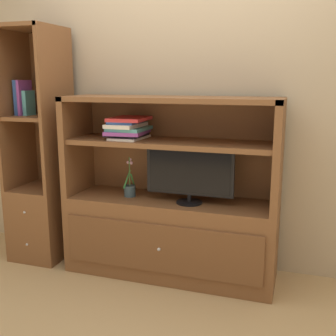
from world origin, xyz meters
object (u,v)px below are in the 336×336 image
(media_console, at_px, (170,218))
(tv_monitor, at_px, (190,175))
(upright_book_row, at_px, (24,99))
(potted_plant, at_px, (130,189))
(bookshelf_tall, at_px, (42,184))
(magazine_stack, at_px, (128,128))

(media_console, xyz_separation_m, tv_monitor, (0.16, -0.06, 0.36))
(media_console, relative_size, upright_book_row, 5.68)
(potted_plant, xyz_separation_m, upright_book_row, (-0.92, 0.02, 0.67))
(tv_monitor, bearing_deg, media_console, 160.32)
(media_console, relative_size, bookshelf_tall, 0.84)
(magazine_stack, distance_m, bookshelf_tall, 0.95)
(magazine_stack, bearing_deg, potted_plant, -55.11)
(media_console, height_order, tv_monitor, media_console)
(tv_monitor, distance_m, bookshelf_tall, 1.31)
(bookshelf_tall, height_order, upright_book_row, bookshelf_tall)
(upright_book_row, bearing_deg, magazine_stack, 0.01)
(media_console, relative_size, potted_plant, 5.18)
(potted_plant, relative_size, bookshelf_tall, 0.16)
(potted_plant, bearing_deg, magazine_stack, 124.89)
(media_console, bearing_deg, magazine_stack, -179.16)
(potted_plant, bearing_deg, media_console, 4.71)
(tv_monitor, distance_m, magazine_stack, 0.59)
(potted_plant, xyz_separation_m, magazine_stack, (-0.01, 0.02, 0.47))
(upright_book_row, bearing_deg, tv_monitor, -2.18)
(magazine_stack, bearing_deg, media_console, 0.84)
(magazine_stack, relative_size, bookshelf_tall, 0.19)
(tv_monitor, distance_m, upright_book_row, 1.49)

